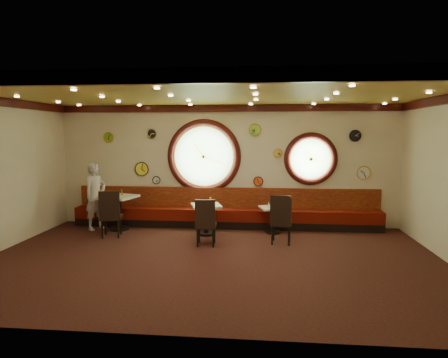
# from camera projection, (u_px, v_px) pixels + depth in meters

# --- Properties ---
(floor) EXTENTS (9.00, 6.00, 0.00)m
(floor) POSITION_uv_depth(u_px,v_px,m) (213.00, 259.00, 7.82)
(floor) COLOR black
(floor) RESTS_ON ground
(ceiling) EXTENTS (9.00, 6.00, 0.02)m
(ceiling) POSITION_uv_depth(u_px,v_px,m) (212.00, 94.00, 7.46)
(ceiling) COLOR gold
(ceiling) RESTS_ON wall_back
(wall_back) EXTENTS (9.00, 0.02, 3.20)m
(wall_back) POSITION_uv_depth(u_px,v_px,m) (226.00, 166.00, 10.61)
(wall_back) COLOR beige
(wall_back) RESTS_ON floor
(wall_front) EXTENTS (9.00, 0.02, 3.20)m
(wall_front) POSITION_uv_depth(u_px,v_px,m) (180.00, 207.00, 4.68)
(wall_front) COLOR beige
(wall_front) RESTS_ON floor
(molding_back) EXTENTS (9.00, 0.10, 0.18)m
(molding_back) POSITION_uv_depth(u_px,v_px,m) (226.00, 108.00, 10.39)
(molding_back) COLOR #380D0A
(molding_back) RESTS_ON wall_back
(molding_front) EXTENTS (9.00, 0.10, 0.18)m
(molding_front) POSITION_uv_depth(u_px,v_px,m) (180.00, 76.00, 4.55)
(molding_front) COLOR #380D0A
(molding_front) RESTS_ON wall_back
(banquette_base) EXTENTS (8.00, 0.55, 0.20)m
(banquette_base) POSITION_uv_depth(u_px,v_px,m) (225.00, 223.00, 10.50)
(banquette_base) COLOR black
(banquette_base) RESTS_ON floor
(banquette_seat) EXTENTS (8.00, 0.55, 0.30)m
(banquette_seat) POSITION_uv_depth(u_px,v_px,m) (225.00, 214.00, 10.47)
(banquette_seat) COLOR #580E07
(banquette_seat) RESTS_ON banquette_base
(banquette_back) EXTENTS (8.00, 0.10, 0.55)m
(banquette_back) POSITION_uv_depth(u_px,v_px,m) (226.00, 198.00, 10.65)
(banquette_back) COLOR #61070D
(banquette_back) RESTS_ON wall_back
(porthole_left_glass) EXTENTS (1.66, 0.02, 1.66)m
(porthole_left_glass) POSITION_uv_depth(u_px,v_px,m) (204.00, 156.00, 10.63)
(porthole_left_glass) COLOR #7DB16A
(porthole_left_glass) RESTS_ON wall_back
(porthole_left_frame) EXTENTS (1.98, 0.18, 1.98)m
(porthole_left_frame) POSITION_uv_depth(u_px,v_px,m) (204.00, 156.00, 10.62)
(porthole_left_frame) COLOR #380D0A
(porthole_left_frame) RESTS_ON wall_back
(porthole_left_ring) EXTENTS (1.61, 0.03, 1.61)m
(porthole_left_ring) POSITION_uv_depth(u_px,v_px,m) (204.00, 156.00, 10.59)
(porthole_left_ring) COLOR gold
(porthole_left_ring) RESTS_ON wall_back
(porthole_right_glass) EXTENTS (1.10, 0.02, 1.10)m
(porthole_right_glass) POSITION_uv_depth(u_px,v_px,m) (311.00, 159.00, 10.37)
(porthole_right_glass) COLOR #7DB16A
(porthole_right_glass) RESTS_ON wall_back
(porthole_right_frame) EXTENTS (1.38, 0.18, 1.38)m
(porthole_right_frame) POSITION_uv_depth(u_px,v_px,m) (311.00, 159.00, 10.36)
(porthole_right_frame) COLOR #380D0A
(porthole_right_frame) RESTS_ON wall_back
(porthole_right_ring) EXTENTS (1.09, 0.03, 1.09)m
(porthole_right_ring) POSITION_uv_depth(u_px,v_px,m) (311.00, 159.00, 10.33)
(porthole_right_ring) COLOR gold
(porthole_right_ring) RESTS_ON wall_back
(wall_clock_0) EXTENTS (0.26, 0.03, 0.26)m
(wall_clock_0) POSITION_uv_depth(u_px,v_px,m) (109.00, 137.00, 10.79)
(wall_clock_0) COLOR #8FB223
(wall_clock_0) RESTS_ON wall_back
(wall_clock_1) EXTENTS (0.28, 0.03, 0.28)m
(wall_clock_1) POSITION_uv_depth(u_px,v_px,m) (355.00, 136.00, 10.16)
(wall_clock_1) COLOR black
(wall_clock_1) RESTS_ON wall_back
(wall_clock_2) EXTENTS (0.30, 0.03, 0.30)m
(wall_clock_2) POSITION_uv_depth(u_px,v_px,m) (255.00, 130.00, 10.39)
(wall_clock_2) COLOR #9AD944
(wall_clock_2) RESTS_ON wall_back
(wall_clock_3) EXTENTS (0.36, 0.03, 0.36)m
(wall_clock_3) POSITION_uv_depth(u_px,v_px,m) (142.00, 169.00, 10.80)
(wall_clock_3) COLOR #FCEE38
(wall_clock_3) RESTS_ON wall_back
(wall_clock_4) EXTENTS (0.22, 0.03, 0.22)m
(wall_clock_4) POSITION_uv_depth(u_px,v_px,m) (278.00, 153.00, 10.40)
(wall_clock_4) COLOR gold
(wall_clock_4) RESTS_ON wall_back
(wall_clock_5) EXTENTS (0.24, 0.03, 0.24)m
(wall_clock_5) POSITION_uv_depth(u_px,v_px,m) (258.00, 181.00, 10.53)
(wall_clock_5) COLOR #F14C1C
(wall_clock_5) RESTS_ON wall_back
(wall_clock_6) EXTENTS (0.34, 0.03, 0.34)m
(wall_clock_6) POSITION_uv_depth(u_px,v_px,m) (364.00, 173.00, 10.25)
(wall_clock_6) COLOR white
(wall_clock_6) RESTS_ON wall_back
(wall_clock_7) EXTENTS (0.20, 0.03, 0.20)m
(wall_clock_7) POSITION_uv_depth(u_px,v_px,m) (156.00, 180.00, 10.80)
(wall_clock_7) COLOR white
(wall_clock_7) RESTS_ON wall_back
(wall_clock_8) EXTENTS (0.24, 0.03, 0.24)m
(wall_clock_8) POSITION_uv_depth(u_px,v_px,m) (152.00, 134.00, 10.66)
(wall_clock_8) COLOR black
(wall_clock_8) RESTS_ON wall_back
(table_a) EXTENTS (0.97, 0.97, 0.88)m
(table_a) POSITION_uv_depth(u_px,v_px,m) (119.00, 208.00, 10.19)
(table_a) COLOR black
(table_a) RESTS_ON floor
(table_b) EXTENTS (0.85, 0.85, 0.75)m
(table_b) POSITION_uv_depth(u_px,v_px,m) (206.00, 216.00, 9.69)
(table_b) COLOR black
(table_b) RESTS_ON floor
(table_c) EXTENTS (0.74, 0.74, 0.66)m
(table_c) POSITION_uv_depth(u_px,v_px,m) (273.00, 217.00, 9.85)
(table_c) COLOR black
(table_c) RESTS_ON floor
(chair_a) EXTENTS (0.55, 0.55, 0.70)m
(chair_a) POSITION_uv_depth(u_px,v_px,m) (110.00, 211.00, 9.39)
(chair_a) COLOR black
(chair_a) RESTS_ON floor
(chair_b) EXTENTS (0.46, 0.46, 0.65)m
(chair_b) POSITION_uv_depth(u_px,v_px,m) (206.00, 219.00, 8.69)
(chair_b) COLOR black
(chair_b) RESTS_ON floor
(chair_c) EXTENTS (0.51, 0.51, 0.69)m
(chair_c) POSITION_uv_depth(u_px,v_px,m) (281.00, 216.00, 8.83)
(chair_c) COLOR black
(chair_c) RESTS_ON floor
(condiment_a_salt) EXTENTS (0.03, 0.03, 0.09)m
(condiment_a_salt) POSITION_uv_depth(u_px,v_px,m) (116.00, 194.00, 10.21)
(condiment_a_salt) COLOR silver
(condiment_a_salt) RESTS_ON table_a
(condiment_b_salt) EXTENTS (0.03, 0.03, 0.09)m
(condiment_b_salt) POSITION_uv_depth(u_px,v_px,m) (203.00, 202.00, 9.69)
(condiment_b_salt) COLOR silver
(condiment_b_salt) RESTS_ON table_b
(condiment_c_salt) EXTENTS (0.04, 0.04, 0.11)m
(condiment_c_salt) POSITION_uv_depth(u_px,v_px,m) (269.00, 204.00, 9.89)
(condiment_c_salt) COLOR silver
(condiment_c_salt) RESTS_ON table_c
(condiment_a_pepper) EXTENTS (0.03, 0.03, 0.09)m
(condiment_a_pepper) POSITION_uv_depth(u_px,v_px,m) (119.00, 194.00, 10.15)
(condiment_a_pepper) COLOR silver
(condiment_a_pepper) RESTS_ON table_a
(condiment_b_pepper) EXTENTS (0.03, 0.03, 0.09)m
(condiment_b_pepper) POSITION_uv_depth(u_px,v_px,m) (206.00, 203.00, 9.66)
(condiment_b_pepper) COLOR #BCBDC1
(condiment_b_pepper) RESTS_ON table_b
(condiment_c_pepper) EXTENTS (0.04, 0.04, 0.10)m
(condiment_c_pepper) POSITION_uv_depth(u_px,v_px,m) (272.00, 205.00, 9.77)
(condiment_c_pepper) COLOR silver
(condiment_c_pepper) RESTS_ON table_c
(condiment_a_bottle) EXTENTS (0.05, 0.05, 0.16)m
(condiment_a_bottle) POSITION_uv_depth(u_px,v_px,m) (122.00, 192.00, 10.28)
(condiment_a_bottle) COLOR gold
(condiment_a_bottle) RESTS_ON table_a
(condiment_b_bottle) EXTENTS (0.05, 0.05, 0.16)m
(condiment_b_bottle) POSITION_uv_depth(u_px,v_px,m) (210.00, 201.00, 9.73)
(condiment_b_bottle) COLOR gold
(condiment_b_bottle) RESTS_ON table_b
(condiment_c_bottle) EXTENTS (0.05, 0.05, 0.17)m
(condiment_c_bottle) POSITION_uv_depth(u_px,v_px,m) (276.00, 203.00, 9.90)
(condiment_c_bottle) COLOR gold
(condiment_c_bottle) RESTS_ON table_c
(waiter) EXTENTS (0.65, 0.75, 1.72)m
(waiter) POSITION_uv_depth(u_px,v_px,m) (96.00, 196.00, 10.22)
(waiter) COLOR silver
(waiter) RESTS_ON floor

